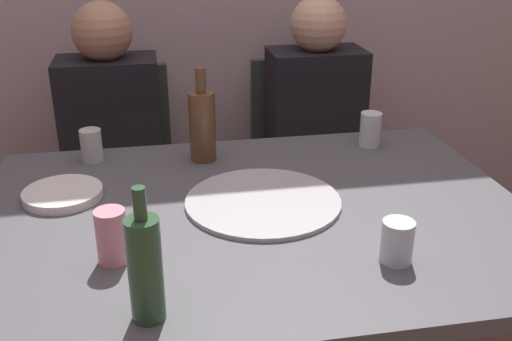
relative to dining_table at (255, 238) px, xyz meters
name	(u,v)px	position (x,y,z in m)	size (l,w,h in m)	color
dining_table	(255,238)	(0.00, 0.00, 0.00)	(1.38, 1.01, 0.76)	#4C4C51
pizza_tray	(263,201)	(0.03, 0.04, 0.09)	(0.40, 0.40, 0.01)	#ADADB2
wine_bottle	(202,124)	(-0.09, 0.36, 0.19)	(0.08, 0.08, 0.28)	brown
beer_bottle	(145,267)	(-0.27, -0.38, 0.19)	(0.06, 0.06, 0.27)	#2D5133
tumbler_near	(91,145)	(-0.42, 0.41, 0.13)	(0.06, 0.06, 0.10)	#B7C6BC
tumbler_far	(370,129)	(0.44, 0.38, 0.13)	(0.07, 0.07, 0.11)	silver
wine_glass	(397,242)	(0.25, -0.28, 0.13)	(0.07, 0.07, 0.10)	silver
soda_can	(112,236)	(-0.34, -0.17, 0.14)	(0.07, 0.07, 0.12)	pink
plate_stack	(63,194)	(-0.48, 0.16, 0.09)	(0.21, 0.21, 0.02)	white
chair_left	(117,170)	(-0.39, 0.91, -0.17)	(0.44, 0.44, 0.90)	#2D3833
chair_right	(309,156)	(0.39, 0.91, -0.17)	(0.44, 0.44, 0.90)	#2D3833
guest_in_sweater	(113,154)	(-0.39, 0.75, -0.04)	(0.36, 0.56, 1.17)	black
guest_in_beanie	(320,140)	(0.39, 0.75, -0.04)	(0.36, 0.56, 1.17)	black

